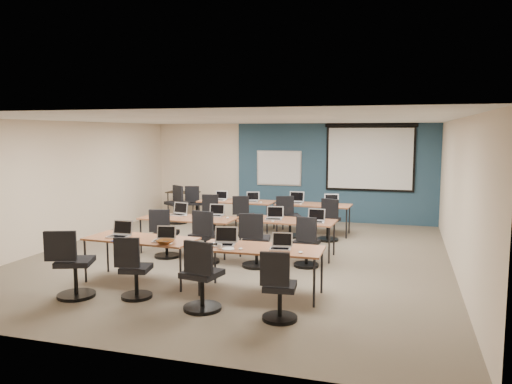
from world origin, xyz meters
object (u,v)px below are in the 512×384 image
(laptop_3, at_px, (281,245))
(task_chair_6, at_px, (255,245))
(task_chair_1, at_px, (134,273))
(training_table_back_right, at_px, (313,206))
(task_chair_4, at_px, (165,238))
(task_chair_8, at_px, (213,217))
(task_chair_9, at_px, (245,219))
(utility_table, at_px, (183,195))
(projector_screen, at_px, (370,154))
(task_chair_5, at_px, (205,241))
(laptop_9, at_px, (252,199))
(task_chair_3, at_px, (278,292))
(task_chair_11, at_px, (328,223))
(spare_chair_b, at_px, (177,207))
(laptop_5, at_px, (216,213))
(laptop_1, at_px, (164,237))
(training_table_front_right, at_px, (261,250))
(whiteboard, at_px, (279,168))
(task_chair_7, at_px, (306,246))
(laptop_6, at_px, (274,216))
(laptop_8, at_px, (221,198))
(task_chair_10, at_px, (289,220))
(laptop_10, at_px, (296,200))
(training_table_mid_right, at_px, (288,222))
(laptop_4, at_px, (179,212))
(laptop_7, at_px, (316,219))
(spare_chair_a, at_px, (195,206))
(training_table_back_left, at_px, (237,202))
(task_chair_0, at_px, (72,269))
(laptop_0, at_px, (120,233))
(task_chair_2, at_px, (201,281))
(training_table_mid_left, at_px, (188,219))

(laptop_3, xyz_separation_m, task_chair_6, (-0.84, 1.45, -0.37))
(task_chair_1, bearing_deg, training_table_back_right, 61.31)
(task_chair_4, bearing_deg, task_chair_8, 76.40)
(task_chair_9, bearing_deg, task_chair_1, -113.26)
(utility_table, bearing_deg, projector_screen, 6.21)
(task_chair_5, height_order, laptop_9, task_chair_5)
(task_chair_3, height_order, task_chair_11, task_chair_11)
(spare_chair_b, bearing_deg, laptop_5, -15.71)
(laptop_1, xyz_separation_m, laptop_5, (-0.08, 2.47, 0.00))
(laptop_3, bearing_deg, task_chair_3, -86.36)
(laptop_9, xyz_separation_m, task_chair_11, (2.02, -0.69, -0.38))
(training_table_front_right, bearing_deg, task_chair_3, -63.48)
(task_chair_3, bearing_deg, task_chair_4, 132.24)
(task_chair_6, bearing_deg, task_chair_1, -129.92)
(task_chair_1, bearing_deg, projector_screen, 56.83)
(whiteboard, bearing_deg, task_chair_7, -70.24)
(laptop_6, bearing_deg, task_chair_5, -150.11)
(task_chair_6, xyz_separation_m, laptop_8, (-1.92, 3.31, 0.37))
(task_chair_6, height_order, task_chair_10, task_chair_6)
(laptop_10, bearing_deg, task_chair_3, -80.54)
(training_table_mid_right, bearing_deg, laptop_9, 124.71)
(laptop_3, distance_m, task_chair_6, 1.71)
(task_chair_7, distance_m, utility_table, 6.19)
(laptop_4, distance_m, task_chair_7, 2.95)
(training_table_back_right, relative_size, task_chair_11, 1.81)
(laptop_1, xyz_separation_m, laptop_9, (0.01, 4.75, 0.00))
(laptop_7, xyz_separation_m, task_chair_9, (-2.01, 1.72, -0.40))
(task_chair_3, distance_m, task_chair_11, 5.03)
(task_chair_11, height_order, spare_chair_a, task_chair_11)
(laptop_7, bearing_deg, task_chair_6, -135.34)
(projector_screen, xyz_separation_m, spare_chair_a, (-4.71, -0.79, -1.49))
(training_table_back_left, distance_m, training_table_back_right, 1.97)
(training_table_mid_right, xyz_separation_m, task_chair_0, (-2.50, -3.39, -0.26))
(task_chair_10, relative_size, spare_chair_b, 0.94)
(spare_chair_a, bearing_deg, laptop_7, -54.84)
(task_chair_6, height_order, spare_chair_a, task_chair_6)
(task_chair_4, bearing_deg, spare_chair_a, 92.43)
(laptop_0, bearing_deg, laptop_3, -3.85)
(task_chair_9, bearing_deg, task_chair_11, -22.05)
(training_table_front_right, relative_size, laptop_1, 6.05)
(training_table_mid_right, distance_m, laptop_8, 3.27)
(laptop_0, relative_size, task_chair_3, 0.36)
(task_chair_2, distance_m, task_chair_11, 5.06)
(laptop_5, distance_m, laptop_8, 2.42)
(training_table_back_left, xyz_separation_m, laptop_10, (1.52, 0.06, 0.11))
(training_table_mid_right, relative_size, spare_chair_a, 1.94)
(utility_table, bearing_deg, training_table_mid_left, -62.81)
(whiteboard, relative_size, task_chair_3, 1.34)
(training_table_mid_right, height_order, spare_chair_b, spare_chair_b)
(whiteboard, bearing_deg, task_chair_11, -54.38)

